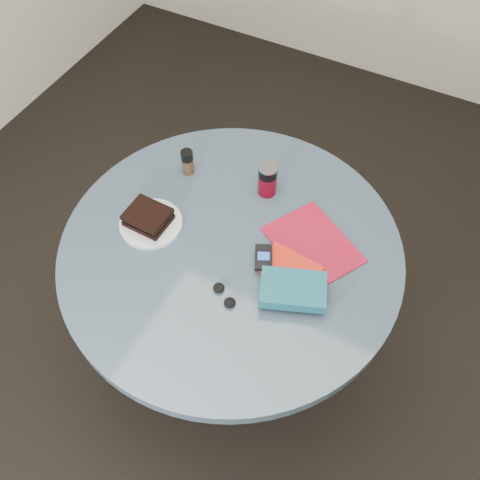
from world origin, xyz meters
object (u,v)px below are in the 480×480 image
at_px(novel, 293,290).
at_px(mp3_player, 264,258).
at_px(plate, 151,224).
at_px(sandwich, 148,217).
at_px(magazine, 313,245).
at_px(table, 232,276).
at_px(soda_can, 267,180).
at_px(red_book, 290,269).
at_px(headphones, 224,295).
at_px(pepper_grinder, 188,162).

height_order(novel, mp3_player, novel).
distance_m(plate, sandwich, 0.03).
bearing_deg(magazine, sandwich, -131.20).
height_order(table, plate, plate).
bearing_deg(novel, plate, 155.35).
xyz_separation_m(soda_can, magazine, (0.21, -0.12, -0.05)).
distance_m(magazine, red_book, 0.12).
distance_m(mp3_player, headphones, 0.16).
relative_size(magazine, mp3_player, 2.69).
relative_size(magazine, red_book, 1.62).
xyz_separation_m(pepper_grinder, magazine, (0.47, -0.08, -0.04)).
bearing_deg(headphones, pepper_grinder, 132.22).
relative_size(table, novel, 5.69).
xyz_separation_m(magazine, red_book, (-0.02, -0.11, 0.01)).
bearing_deg(red_book, table, -173.91).
relative_size(red_book, novel, 0.92).
relative_size(plate, soda_can, 1.69).
distance_m(table, novel, 0.31).
relative_size(magazine, headphones, 2.84).
distance_m(sandwich, novel, 0.48).
xyz_separation_m(sandwich, mp3_player, (0.36, 0.03, -0.01)).
bearing_deg(table, magazine, 28.40).
bearing_deg(sandwich, magazine, 18.22).
distance_m(sandwich, red_book, 0.44).
height_order(plate, mp3_player, mp3_player).
relative_size(sandwich, soda_can, 1.13).
relative_size(plate, red_book, 1.17).
xyz_separation_m(pepper_grinder, red_book, (0.45, -0.20, -0.03)).
distance_m(plate, magazine, 0.48).
bearing_deg(mp3_player, red_book, 6.01).
xyz_separation_m(soda_can, novel, (0.22, -0.31, -0.02)).
bearing_deg(red_book, sandwich, -168.87).
xyz_separation_m(table, pepper_grinder, (-0.26, 0.20, 0.21)).
relative_size(pepper_grinder, novel, 0.51).
bearing_deg(novel, soda_can, 105.15).
distance_m(sandwich, headphones, 0.34).
bearing_deg(red_book, pepper_grinder, 162.03).
height_order(plate, sandwich, sandwich).
bearing_deg(headphones, red_book, 51.91).
bearing_deg(magazine, pepper_grinder, -159.64).
bearing_deg(red_book, mp3_player, -168.06).
bearing_deg(pepper_grinder, red_book, -23.90).
distance_m(novel, headphones, 0.19).
height_order(plate, novel, novel).
relative_size(table, sandwich, 7.98).
bearing_deg(plate, headphones, -20.61).
relative_size(plate, sandwich, 1.50).
bearing_deg(headphones, plate, 159.39).
xyz_separation_m(plate, magazine, (0.46, 0.15, -0.00)).
relative_size(pepper_grinder, magazine, 0.34).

